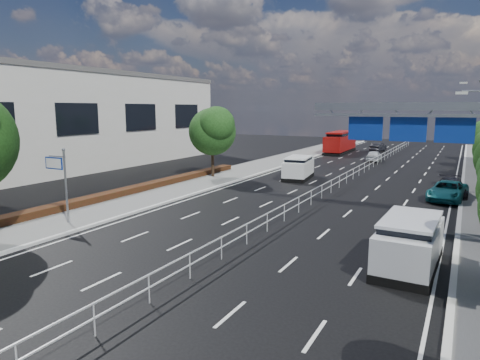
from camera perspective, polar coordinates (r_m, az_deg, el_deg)
The scene contains 17 objects.
ground at distance 19.58m, azimuth -1.27°, elevation -9.82°, with size 160.00×160.00×0.00m, color black.
sidewalk_near at distance 26.89m, azimuth -23.28°, elevation -5.07°, with size 5.00×140.00×0.14m, color slate.
kerb_near at distance 25.03m, azimuth -19.66°, elevation -5.90°, with size 0.25×140.00×0.15m, color silver.
kerb_far at distance 17.34m, azimuth 26.45°, elevation -13.23°, with size 0.25×140.00×0.15m, color silver.
median_fence at distance 40.10m, azimuth 14.63°, elevation 0.67°, with size 0.05×85.00×1.02m.
hedge_near at distance 31.35m, azimuth -18.29°, elevation -2.23°, with size 1.00×36.00×0.44m, color black.
toilet_sign at distance 25.93m, azimuth -22.94°, elevation 0.92°, with size 1.62×0.18×4.34m.
overhead_gantry at distance 26.28m, azimuth 23.11°, elevation 6.85°, with size 10.24×0.38×7.45m.
near_building at distance 51.87m, azimuth -21.05°, elevation 7.26°, with size 12.00×38.00×10.00m, color beige.
near_tree_back at distance 40.07m, azimuth -3.66°, elevation 6.82°, with size 4.84×4.51×6.69m.
white_minivan at distance 40.08m, azimuth 7.80°, elevation 1.60°, with size 2.69×5.02×2.08m.
red_bus at distance 65.07m, azimuth 13.22°, elevation 4.99°, with size 2.74×10.51×3.12m.
near_car_silver at distance 55.65m, azimuth 17.45°, elevation 3.09°, with size 1.58×3.93×1.34m, color silver.
near_car_dark at distance 68.66m, azimuth 17.93°, elevation 4.21°, with size 1.43×4.09×1.35m, color black.
silver_minivan at distance 18.99m, azimuth 21.66°, elevation -7.82°, with size 2.34×5.18×2.12m.
parked_car_teal at distance 33.91m, azimuth 25.95°, elevation -1.32°, with size 2.23×4.84×1.35m, color #196B73.
parked_car_dark at distance 35.60m, azimuth 26.38°, elevation -0.89°, with size 1.86×4.58×1.33m, color black.
Camera 1 is at (9.04, -16.11, 6.49)m, focal length 32.00 mm.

